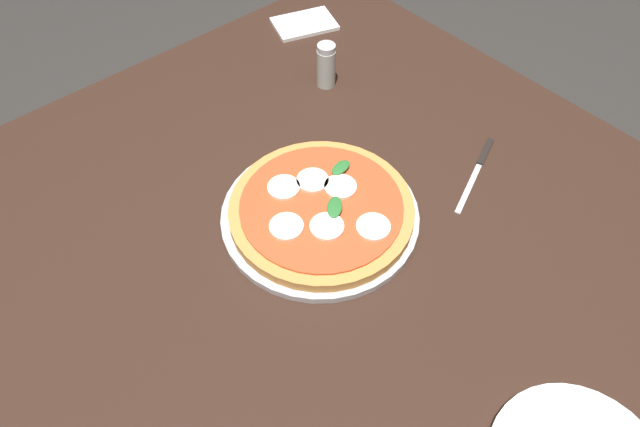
# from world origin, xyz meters

# --- Properties ---
(ground_plane) EXTENTS (6.00, 6.00, 0.00)m
(ground_plane) POSITION_xyz_m (0.00, 0.00, 0.00)
(ground_plane) COLOR #2D2B28
(dining_table) EXTENTS (1.10, 1.17, 0.76)m
(dining_table) POSITION_xyz_m (0.00, 0.00, 0.66)
(dining_table) COLOR black
(dining_table) RESTS_ON ground_plane
(serving_tray) EXTENTS (0.31, 0.31, 0.01)m
(serving_tray) POSITION_xyz_m (0.01, 0.04, 0.77)
(serving_tray) COLOR #B2B2B7
(serving_tray) RESTS_ON dining_table
(pizza) EXTENTS (0.29, 0.29, 0.03)m
(pizza) POSITION_xyz_m (0.01, 0.04, 0.78)
(pizza) COLOR #C6843F
(pizza) RESTS_ON serving_tray
(napkin) EXTENTS (0.15, 0.13, 0.01)m
(napkin) POSITION_xyz_m (0.34, 0.47, 0.76)
(napkin) COLOR white
(napkin) RESTS_ON dining_table
(knife) EXTENTS (0.18, 0.08, 0.01)m
(knife) POSITION_xyz_m (0.29, -0.05, 0.76)
(knife) COLOR black
(knife) RESTS_ON dining_table
(pepper_shaker) EXTENTS (0.04, 0.04, 0.09)m
(pepper_shaker) POSITION_xyz_m (0.24, 0.28, 0.80)
(pepper_shaker) COLOR #B2B7AD
(pepper_shaker) RESTS_ON dining_table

